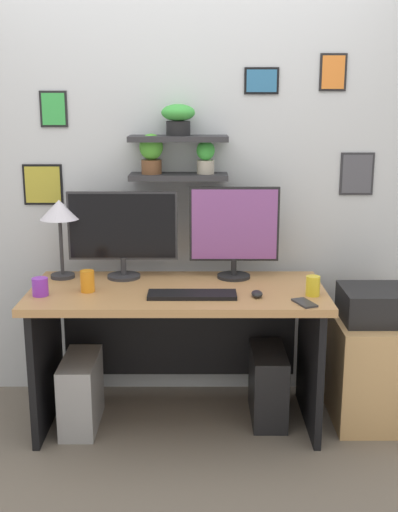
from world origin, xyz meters
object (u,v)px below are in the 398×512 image
keyboard (194,295)px  desk_lamp (62,215)px  computer_tower_left (83,392)px  monitor_left (125,230)px  monitor_right (236,229)px  cell_phone (307,303)px  coffee_mug (42,287)px  desk (180,324)px  water_cup (90,281)px  printer (380,305)px  drawer_cabinet (375,370)px  computer_tower_right (270,385)px  pen_cup (315,286)px  computer_mouse (259,294)px

keyboard → desk_lamp: desk_lamp is taller
desk_lamp → computer_tower_left: bearing=-64.9°
monitor_left → monitor_right: bearing=-0.0°
cell_phone → monitor_left: bearing=132.5°
desk_lamp → coffee_mug: size_ratio=4.78×
desk → monitor_right: bearing=28.6°
water_cup → computer_tower_left: water_cup is taller
monitor_right → cell_phone: 0.62m
desk_lamp → desk: bearing=-13.9°
keyboard → printer: keyboard is taller
desk → monitor_right: (0.30, 0.16, 0.48)m
desk_lamp → computer_tower_left: desk_lamp is taller
monitor_right → computer_tower_left: 1.19m
monitor_right → drawer_cabinet: (0.75, -0.18, -0.73)m
water_cup → computer_tower_right: water_cup is taller
water_cup → drawer_cabinet: 1.60m
coffee_mug → drawer_cabinet: size_ratio=0.16×
cell_phone → computer_tower_right: cell_phone is taller
keyboard → water_cup: size_ratio=4.00×
desk_lamp → printer: 1.76m
monitor_left → computer_tower_right: (0.79, -0.18, -0.82)m
computer_tower_left → monitor_left: bearing=51.0°
monitor_left → drawer_cabinet: monitor_left is taller
keyboard → cell_phone: 0.55m
computer_tower_left → computer_tower_right: bearing=4.8°
pen_cup → computer_tower_right: bearing=141.2°
desk_lamp → computer_tower_left: 0.95m
monitor_left → drawer_cabinet: bearing=-7.6°
desk_lamp → drawer_cabinet: (1.69, -0.17, -0.82)m
desk_lamp → cell_phone: (1.25, -0.46, -0.34)m
drawer_cabinet → desk_lamp: bearing=174.2°
keyboard → computer_tower_left: 0.83m
pen_cup → computer_tower_left: size_ratio=0.25×
desk → computer_tower_right: (0.49, -0.02, -0.34)m
printer → computer_tower_right: bearing=-180.0°
computer_tower_left → computer_tower_right: 1.00m
monitor_left → coffee_mug: monitor_left is taller
computer_mouse → computer_tower_left: (-0.91, 0.09, -0.57)m
keyboard → pen_cup: (0.60, 0.02, 0.04)m
desk → monitor_left: monitor_left is taller
computer_mouse → drawer_cabinet: computer_mouse is taller
desk → printer: bearing=-0.8°
drawer_cabinet → printer: printer is taller
pen_cup → computer_tower_left: (-1.19, 0.07, -0.61)m
coffee_mug → computer_tower_right: coffee_mug is taller
desk → monitor_left: 0.59m
desk → computer_tower_right: 0.59m
coffee_mug → computer_tower_right: size_ratio=0.22×
computer_tower_left → drawer_cabinet: bearing=3.1°
water_cup → monitor_left: bearing=60.0°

